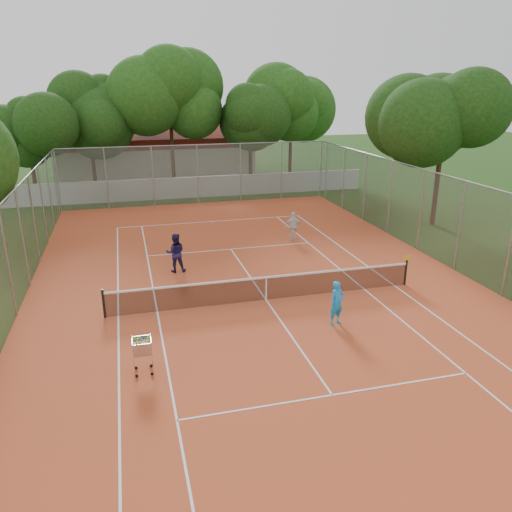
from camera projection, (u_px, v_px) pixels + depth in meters
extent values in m
plane|color=#19360E|center=(266.00, 300.00, 19.11)|extent=(120.00, 120.00, 0.00)
cube|color=#BF4B25|center=(266.00, 300.00, 19.11)|extent=(18.00, 34.00, 0.02)
cube|color=white|center=(266.00, 300.00, 19.10)|extent=(10.98, 23.78, 0.01)
cube|color=black|center=(266.00, 288.00, 18.94)|extent=(11.88, 0.10, 0.98)
cube|color=slate|center=(266.00, 251.00, 18.45)|extent=(18.00, 34.00, 4.00)
cube|color=silver|center=(194.00, 187.00, 36.22)|extent=(26.00, 0.30, 1.50)
cube|color=beige|center=(155.00, 151.00, 44.39)|extent=(16.40, 9.00, 4.40)
cube|color=black|center=(186.00, 124.00, 37.57)|extent=(29.00, 19.00, 10.00)
imported|color=#1991DC|center=(337.00, 303.00, 16.96)|extent=(0.66, 0.55, 1.56)
imported|color=#1D1849|center=(176.00, 253.00, 21.73)|extent=(0.90, 0.73, 1.73)
imported|color=silver|center=(293.00, 226.00, 26.07)|extent=(0.95, 0.50, 1.55)
cube|color=silver|center=(143.00, 355.00, 14.10)|extent=(0.66, 0.66, 1.16)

